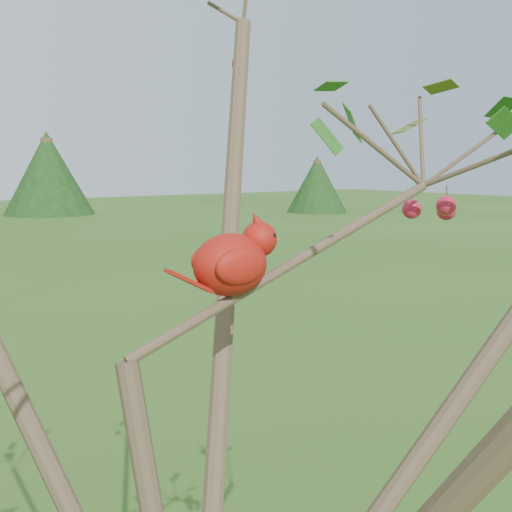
{
  "coord_description": "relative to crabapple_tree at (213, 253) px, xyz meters",
  "views": [
    {
      "loc": [
        -0.44,
        -0.76,
        2.24
      ],
      "look_at": [
        0.18,
        0.08,
        2.09
      ],
      "focal_mm": 45.0,
      "sensor_mm": 36.0,
      "label": 1
    }
  ],
  "objects": [
    {
      "name": "cardinal",
      "position": [
        0.11,
        0.11,
        -0.03
      ],
      "size": [
        0.21,
        0.11,
        0.15
      ],
      "rotation": [
        0.0,
        0.0,
        -0.04
      ],
      "color": "#A3150E",
      "rests_on": "ground"
    },
    {
      "name": "crabapple_tree",
      "position": [
        0.0,
        0.0,
        0.0
      ],
      "size": [
        2.35,
        2.05,
        2.95
      ],
      "color": "#3B2B1F",
      "rests_on": "ground"
    }
  ]
}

